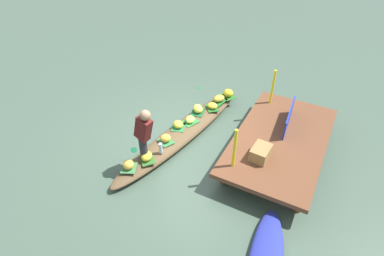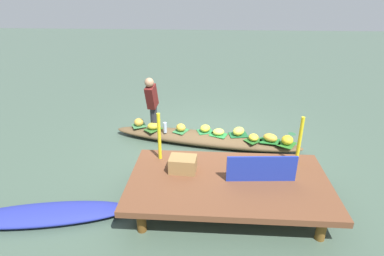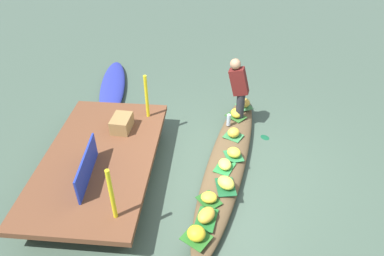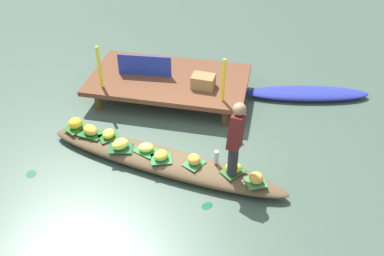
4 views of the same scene
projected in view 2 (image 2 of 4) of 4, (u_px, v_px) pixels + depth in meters
The scene contains 30 objects.
canal_water at pixel (205, 143), 7.15m from camera, with size 40.00×40.00×0.00m, color #415546.
dock_platform at pixel (229, 183), 5.02m from camera, with size 3.20×1.80×0.46m.
vendor_boat at pixel (205, 138), 7.09m from camera, with size 4.29×0.64×0.25m, color brown.
moored_boat at pixel (45, 214), 4.80m from camera, with size 2.56×0.56×0.18m, color navy.
leaf_mat_0 at pixel (181, 131), 7.16m from camera, with size 0.32×0.27×0.01m, color #327841.
banana_bunch_0 at pixel (181, 127), 7.12m from camera, with size 0.23×0.21×0.17m, color gold.
leaf_mat_1 at pixel (139, 126), 7.43m from camera, with size 0.31×0.29×0.01m, color #3B7744.
banana_bunch_1 at pixel (139, 122), 7.39m from camera, with size 0.22×0.22×0.18m, color gold.
leaf_mat_2 at pixel (287, 144), 6.56m from camera, with size 0.36×0.31×0.01m, color #276721.
banana_bunch_2 at pixel (287, 140), 6.52m from camera, with size 0.26×0.24×0.20m, color yellow.
leaf_mat_3 at pixel (218, 135), 6.98m from camera, with size 0.36×0.27×0.01m, color #29843E.
banana_bunch_3 at pixel (218, 132), 6.95m from camera, with size 0.26×0.21×0.14m, color #F0E054.
leaf_mat_4 at pixel (253, 140), 6.73m from camera, with size 0.34×0.27×0.01m, color #225C20.
banana_bunch_4 at pixel (254, 137), 6.70m from camera, with size 0.25×0.21×0.14m, color yellow.
leaf_mat_5 at pixel (270, 141), 6.69m from camera, with size 0.43×0.28×0.01m, color #1E6426.
banana_bunch_5 at pixel (270, 138), 6.65m from camera, with size 0.30×0.21×0.17m, color gold.
leaf_mat_6 at pixel (153, 129), 7.25m from camera, with size 0.37×0.27×0.01m, color #2E6026.
banana_bunch_6 at pixel (153, 126), 7.21m from camera, with size 0.26×0.21×0.16m, color gold.
leaf_mat_7 at pixel (205, 131), 7.13m from camera, with size 0.34×0.28×0.01m, color #28763E.
banana_bunch_7 at pixel (205, 128), 7.10m from camera, with size 0.24×0.22×0.16m, color yellow.
leaf_mat_8 at pixel (238, 135), 6.97m from camera, with size 0.40×0.29×0.01m, color #1A572E.
banana_bunch_8 at pixel (239, 131), 6.93m from camera, with size 0.29×0.22×0.18m, color #F4E54C.
vendor_person at pixel (152, 101), 6.96m from camera, with size 0.25×0.43×1.25m.
water_bottle at pixel (165, 128), 7.04m from camera, with size 0.08×0.08×0.24m, color silver.
market_banner at pixel (262, 169), 4.88m from camera, with size 1.10×0.03×0.44m, color #1E329F.
railing_post_west at pixel (300, 141), 5.29m from camera, with size 0.06×0.06×0.87m, color yellow.
railing_post_east at pixel (159, 137), 5.43m from camera, with size 0.06×0.06×0.87m, color yellow.
produce_crate at pixel (183, 164), 5.18m from camera, with size 0.44×0.32×0.26m, color olive.
drifting_plant_0 at pixel (292, 134), 7.60m from camera, with size 0.20×0.17×0.01m, color #295C37.
drifting_plant_1 at pixel (170, 129), 7.86m from camera, with size 0.19×0.14×0.01m, color #114D2F.
Camera 2 is at (-0.12, 6.36, 3.29)m, focal length 29.24 mm.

